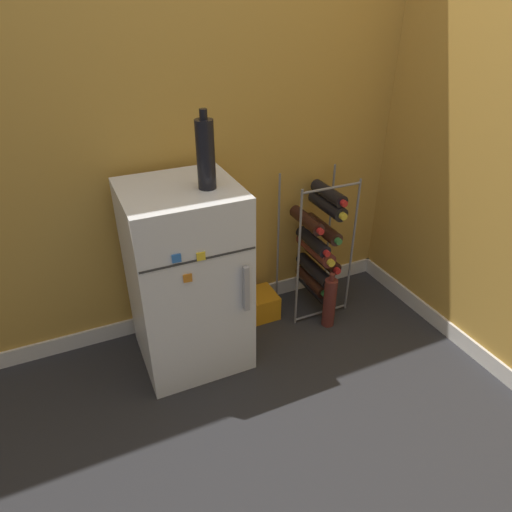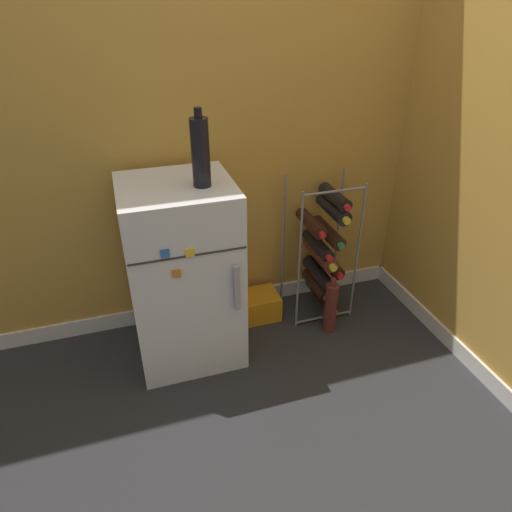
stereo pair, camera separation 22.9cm
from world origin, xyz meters
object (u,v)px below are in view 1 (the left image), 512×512
wine_rack (318,247)px  loose_bottle_floor (330,302)px  mini_fridge (187,278)px  fridge_top_bottle (206,154)px  soda_box (254,306)px

wine_rack → loose_bottle_floor: bearing=-98.0°
wine_rack → loose_bottle_floor: 0.31m
mini_fridge → fridge_top_bottle: bearing=-27.3°
mini_fridge → wine_rack: 0.79m
soda_box → mini_fridge: bearing=-160.6°
wine_rack → soda_box: wine_rack is taller
wine_rack → soda_box: (-0.37, 0.04, -0.31)m
fridge_top_bottle → wine_rack: bearing=13.6°
loose_bottle_floor → mini_fridge: bearing=173.1°
mini_fridge → wine_rack: bearing=7.7°
soda_box → loose_bottle_floor: size_ratio=0.74×
wine_rack → fridge_top_bottle: size_ratio=2.50×
mini_fridge → loose_bottle_floor: size_ratio=2.74×
mini_fridge → loose_bottle_floor: bearing=-6.9°
loose_bottle_floor → wine_rack: bearing=82.0°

